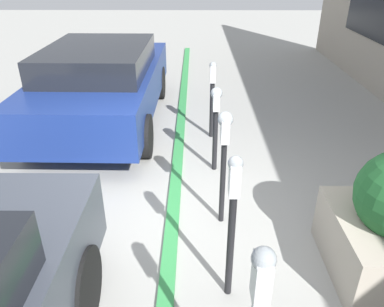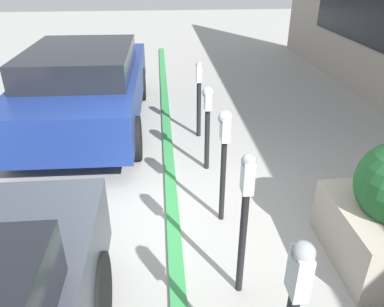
{
  "view_description": "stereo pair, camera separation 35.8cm",
  "coord_description": "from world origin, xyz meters",
  "px_view_note": "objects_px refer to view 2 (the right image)",
  "views": [
    {
      "loc": [
        -3.75,
        -0.19,
        2.89
      ],
      "look_at": [
        0.0,
        -0.16,
        0.9
      ],
      "focal_mm": 35.0,
      "sensor_mm": 36.0,
      "label": 1
    },
    {
      "loc": [
        -3.74,
        0.17,
        2.89
      ],
      "look_at": [
        0.0,
        -0.16,
        0.9
      ],
      "focal_mm": 35.0,
      "sensor_mm": 36.0,
      "label": 2
    }
  ],
  "objects_px": {
    "parking_meter_middle": "(224,143)",
    "parking_meter_second": "(245,207)",
    "parking_meter_fourth": "(208,113)",
    "parked_car_middle": "(85,85)",
    "parking_meter_farthest": "(199,92)"
  },
  "relations": [
    {
      "from": "parking_meter_middle",
      "to": "parking_meter_second",
      "type": "bearing_deg",
      "value": 179.91
    },
    {
      "from": "parking_meter_middle",
      "to": "parking_meter_fourth",
      "type": "height_order",
      "value": "parking_meter_middle"
    },
    {
      "from": "parked_car_middle",
      "to": "parking_meter_second",
      "type": "bearing_deg",
      "value": -152.98
    },
    {
      "from": "parking_meter_middle",
      "to": "parked_car_middle",
      "type": "bearing_deg",
      "value": 33.92
    },
    {
      "from": "parking_meter_second",
      "to": "parking_meter_fourth",
      "type": "bearing_deg",
      "value": 0.65
    },
    {
      "from": "parking_meter_middle",
      "to": "parking_meter_farthest",
      "type": "height_order",
      "value": "parking_meter_middle"
    },
    {
      "from": "parking_meter_farthest",
      "to": "parked_car_middle",
      "type": "relative_size",
      "value": 0.29
    },
    {
      "from": "parked_car_middle",
      "to": "parking_meter_fourth",
      "type": "bearing_deg",
      "value": -130.63
    },
    {
      "from": "parking_meter_fourth",
      "to": "parked_car_middle",
      "type": "xyz_separation_m",
      "value": [
        1.78,
        2.02,
        -0.09
      ]
    },
    {
      "from": "parking_meter_second",
      "to": "parking_meter_middle",
      "type": "distance_m",
      "value": 1.12
    },
    {
      "from": "parking_meter_middle",
      "to": "parked_car_middle",
      "type": "xyz_separation_m",
      "value": [
        3.04,
        2.04,
        -0.23
      ]
    },
    {
      "from": "parking_meter_farthest",
      "to": "parked_car_middle",
      "type": "height_order",
      "value": "parked_car_middle"
    },
    {
      "from": "parking_meter_middle",
      "to": "parking_meter_farthest",
      "type": "bearing_deg",
      "value": 0.73
    },
    {
      "from": "parking_meter_second",
      "to": "parking_meter_middle",
      "type": "xyz_separation_m",
      "value": [
        1.12,
        -0.0,
        0.06
      ]
    },
    {
      "from": "parking_meter_second",
      "to": "parking_meter_farthest",
      "type": "xyz_separation_m",
      "value": [
        3.54,
        0.03,
        -0.16
      ]
    }
  ]
}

